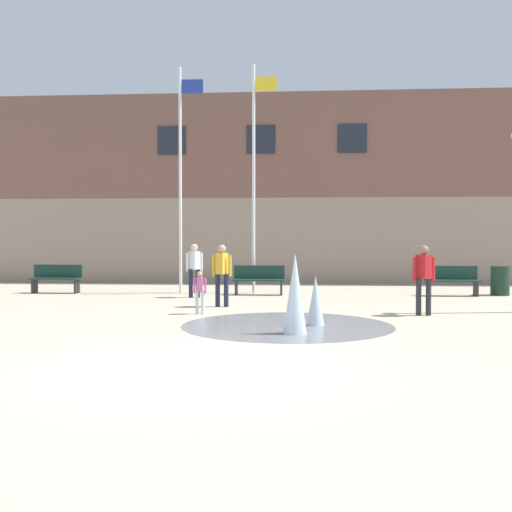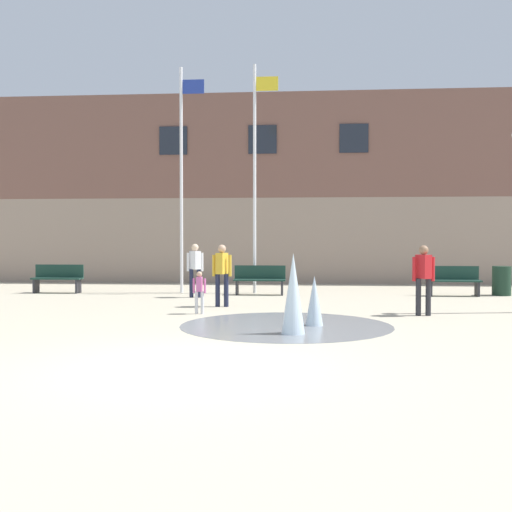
{
  "view_description": "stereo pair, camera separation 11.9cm",
  "coord_description": "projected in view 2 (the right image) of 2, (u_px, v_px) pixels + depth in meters",
  "views": [
    {
      "loc": [
        1.44,
        -7.94,
        1.72
      ],
      "look_at": [
        0.37,
        7.3,
        1.3
      ],
      "focal_mm": 42.0,
      "sensor_mm": 36.0,
      "label": 1
    },
    {
      "loc": [
        1.56,
        -7.94,
        1.72
      ],
      "look_at": [
        0.37,
        7.3,
        1.3
      ],
      "focal_mm": 42.0,
      "sensor_mm": 36.0,
      "label": 2
    }
  ],
  "objects": [
    {
      "name": "flagpole_right",
      "position": [
        256.0,
        172.0,
        19.12
      ],
      "size": [
        0.8,
        0.1,
        7.3
      ],
      "color": "silver",
      "rests_on": "ground"
    },
    {
      "name": "park_bench_left_of_flagpoles",
      "position": [
        58.0,
        278.0,
        19.29
      ],
      "size": [
        1.6,
        0.44,
        0.91
      ],
      "color": "#28282D",
      "rests_on": "ground"
    },
    {
      "name": "library_building",
      "position": [
        267.0,
        194.0,
        26.17
      ],
      "size": [
        36.0,
        6.05,
        7.43
      ],
      "color": "gray",
      "rests_on": "ground"
    },
    {
      "name": "park_bench_under_right_flagpole",
      "position": [
        260.0,
        279.0,
        18.61
      ],
      "size": [
        1.6,
        0.44,
        0.91
      ],
      "color": "#28282D",
      "rests_on": "ground"
    },
    {
      "name": "ground_plane",
      "position": [
        187.0,
        367.0,
        8.08
      ],
      "size": [
        100.0,
        100.0,
        0.0
      ],
      "primitive_type": "plane",
      "color": "#BCB299"
    },
    {
      "name": "adult_near_bench",
      "position": [
        423.0,
        274.0,
        13.5
      ],
      "size": [
        0.5,
        0.39,
        1.59
      ],
      "rotation": [
        0.0,
        0.0,
        -1.08
      ],
      "color": "#28282D",
      "rests_on": "ground"
    },
    {
      "name": "trash_can",
      "position": [
        502.0,
        281.0,
        18.39
      ],
      "size": [
        0.56,
        0.56,
        0.9
      ],
      "primitive_type": "cylinder",
      "color": "#193323",
      "rests_on": "ground"
    },
    {
      "name": "child_in_fountain",
      "position": [
        199.0,
        289.0,
        13.82
      ],
      "size": [
        0.31,
        0.22,
        0.99
      ],
      "rotation": [
        0.0,
        0.0,
        1.61
      ],
      "color": "silver",
      "rests_on": "ground"
    },
    {
      "name": "adult_in_red",
      "position": [
        195.0,
        266.0,
        17.73
      ],
      "size": [
        0.5,
        0.38,
        1.59
      ],
      "rotation": [
        0.0,
        0.0,
        -0.82
      ],
      "color": "#1E233D",
      "rests_on": "ground"
    },
    {
      "name": "splash_fountain",
      "position": [
        296.0,
        304.0,
        11.42
      ],
      "size": [
        4.25,
        4.25,
        1.48
      ],
      "color": "gray",
      "rests_on": "ground"
    },
    {
      "name": "flagpole_left",
      "position": [
        182.0,
        173.0,
        19.3
      ],
      "size": [
        0.8,
        0.1,
        7.26
      ],
      "color": "silver",
      "rests_on": "ground"
    },
    {
      "name": "park_bench_far_right",
      "position": [
        453.0,
        280.0,
        18.22
      ],
      "size": [
        1.6,
        0.44,
        0.91
      ],
      "color": "#28282D",
      "rests_on": "ground"
    },
    {
      "name": "adult_watching",
      "position": [
        222.0,
        270.0,
        15.29
      ],
      "size": [
        0.5,
        0.39,
        1.59
      ],
      "rotation": [
        0.0,
        0.0,
        1.25
      ],
      "color": "#1E233D",
      "rests_on": "ground"
    }
  ]
}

